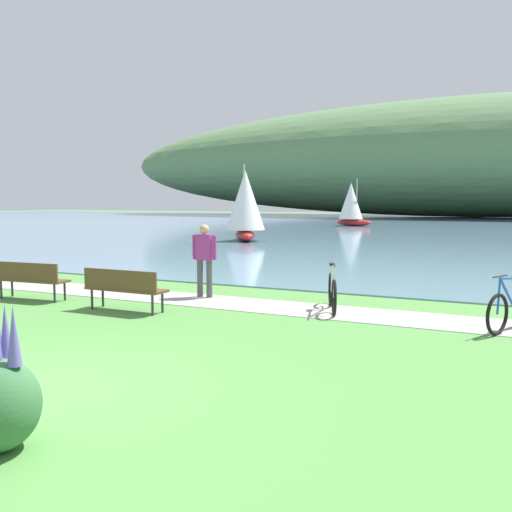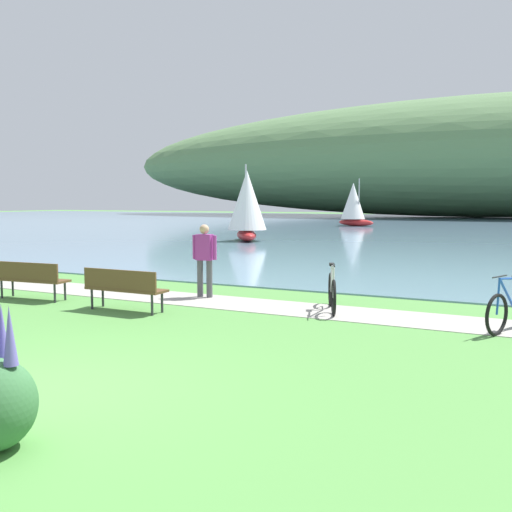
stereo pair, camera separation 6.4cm
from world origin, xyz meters
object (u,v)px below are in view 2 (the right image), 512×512
object	(u,v)px
bicycle_beside_path	(332,292)
sailboat_nearest_to_shore	(247,205)
person_at_shoreline	(205,256)
park_bench_near_camera	(124,286)
park_bench_further_along	(30,277)
sailboat_mid_bay	(353,204)
bicycle_leaning_near_bench	(511,309)

from	to	relation	value
bicycle_beside_path	sailboat_nearest_to_shore	size ratio (longest dim) A/B	0.39
person_at_shoreline	park_bench_near_camera	bearing A→B (deg)	-105.95
park_bench_further_along	sailboat_mid_bay	xyz separation A→B (m)	(-3.76, 39.18, 1.47)
park_bench_further_along	sailboat_nearest_to_shore	bearing A→B (deg)	101.60
park_bench_near_camera	park_bench_further_along	world-z (taller)	same
bicycle_leaning_near_bench	bicycle_beside_path	xyz separation A→B (m)	(-3.37, 0.39, 0.00)
sailboat_nearest_to_shore	sailboat_mid_bay	world-z (taller)	sailboat_nearest_to_shore
bicycle_beside_path	sailboat_mid_bay	world-z (taller)	sailboat_mid_bay
sailboat_mid_bay	park_bench_further_along	bearing A→B (deg)	-84.51
bicycle_leaning_near_bench	person_at_shoreline	xyz separation A→B (m)	(-6.55, 0.62, 0.58)
bicycle_beside_path	bicycle_leaning_near_bench	bearing A→B (deg)	-6.59
park_bench_further_along	sailboat_mid_bay	distance (m)	39.38
park_bench_near_camera	bicycle_beside_path	bearing A→B (deg)	27.02
bicycle_leaning_near_bench	sailboat_nearest_to_shore	distance (m)	21.94
park_bench_near_camera	sailboat_mid_bay	xyz separation A→B (m)	(-6.56, 39.32, 1.47)
person_at_shoreline	sailboat_nearest_to_shore	size ratio (longest dim) A/B	0.40
bicycle_leaning_near_bench	sailboat_nearest_to_shore	size ratio (longest dim) A/B	0.39
bicycle_beside_path	park_bench_further_along	bearing A→B (deg)	-164.78
person_at_shoreline	sailboat_nearest_to_shore	xyz separation A→B (m)	(-7.20, 16.41, 1.06)
park_bench_further_along	sailboat_nearest_to_shore	distance (m)	18.88
person_at_shoreline	bicycle_leaning_near_bench	bearing A→B (deg)	-5.37
park_bench_further_along	sailboat_mid_bay	size ratio (longest dim) A/B	0.44
bicycle_beside_path	sailboat_nearest_to_shore	bearing A→B (deg)	121.95
park_bench_near_camera	bicycle_leaning_near_bench	size ratio (longest dim) A/B	1.10
park_bench_near_camera	sailboat_mid_bay	world-z (taller)	sailboat_mid_bay
park_bench_further_along	park_bench_near_camera	bearing A→B (deg)	-2.92
bicycle_leaning_near_bench	park_bench_near_camera	bearing A→B (deg)	-167.82
person_at_shoreline	park_bench_further_along	bearing A→B (deg)	-149.37
sailboat_mid_bay	park_bench_near_camera	bearing A→B (deg)	-80.53
park_bench_further_along	bicycle_beside_path	distance (m)	6.83
sailboat_nearest_to_shore	bicycle_leaning_near_bench	bearing A→B (deg)	-51.09
bicycle_leaning_near_bench	sailboat_nearest_to_shore	xyz separation A→B (m)	(-13.74, 17.03, 1.64)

